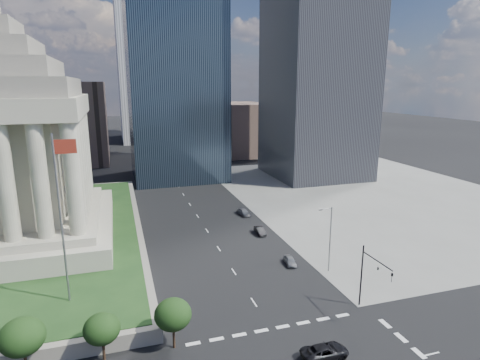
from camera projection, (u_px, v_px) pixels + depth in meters
name	position (u px, v px, depth m)	size (l,w,h in m)	color
ground	(170.00, 173.00, 125.35)	(500.00, 500.00, 0.00)	black
sidewalk_ne	(373.00, 194.00, 101.54)	(68.00, 90.00, 0.03)	slate
flagpole	(62.00, 211.00, 45.41)	(2.52, 0.24, 20.00)	slate
midrise_glass	(175.00, 74.00, 114.35)	(26.00, 26.00, 60.00)	black
highrise_ne	(320.00, 0.00, 112.03)	(26.00, 28.00, 100.00)	black
building_filler_ne	(239.00, 128.00, 160.18)	(20.00, 30.00, 20.00)	brown
building_filler_nw	(71.00, 123.00, 141.27)	(24.00, 30.00, 28.00)	brown
traffic_signal_ne	(371.00, 273.00, 47.62)	(0.30, 5.74, 8.00)	black
street_lamp_north	(329.00, 235.00, 58.26)	(2.13, 0.22, 10.00)	slate
pickup_truck	(325.00, 352.00, 40.57)	(2.29, 4.97, 1.38)	black
parked_sedan_near	(290.00, 261.00, 61.73)	(1.45, 3.60, 1.23)	gray
parked_sedan_mid	(260.00, 231.00, 74.29)	(1.35, 3.87, 1.28)	black
parked_sedan_far	(244.00, 212.00, 85.11)	(4.10, 1.65, 1.40)	slate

